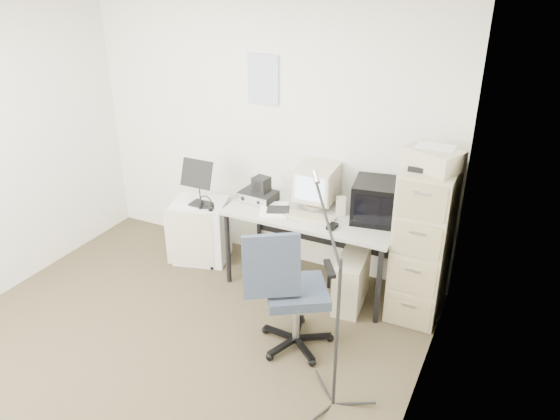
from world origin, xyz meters
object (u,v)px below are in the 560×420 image
at_px(office_chair, 297,290).
at_px(side_cart, 201,231).
at_px(desk, 312,249).
at_px(filing_cabinet, 423,242).

bearing_deg(office_chair, side_cart, 117.27).
relative_size(office_chair, side_cart, 1.64).
distance_m(desk, side_cart, 1.16).
bearing_deg(side_cart, desk, -13.55).
bearing_deg(office_chair, filing_cabinet, 17.58).
bearing_deg(filing_cabinet, side_cart, -177.87).
xyz_separation_m(filing_cabinet, side_cart, (-2.10, -0.08, -0.34)).
relative_size(desk, office_chair, 1.48).
distance_m(filing_cabinet, office_chair, 1.15).
bearing_deg(filing_cabinet, office_chair, -129.73).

